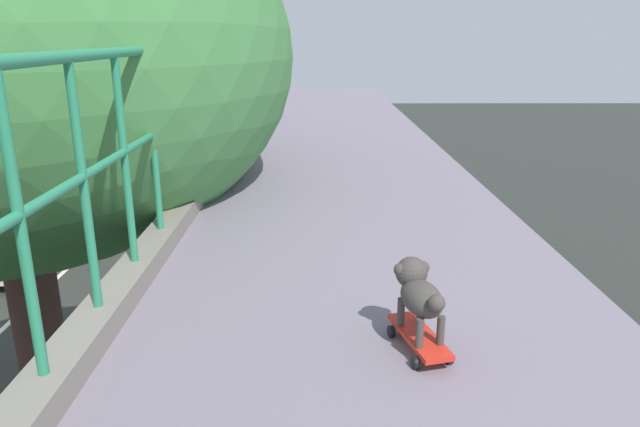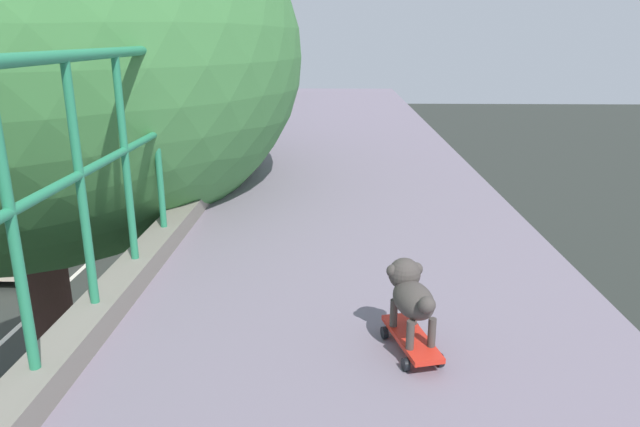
{
  "view_description": "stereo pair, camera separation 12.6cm",
  "coord_description": "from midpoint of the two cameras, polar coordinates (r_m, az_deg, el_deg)",
  "views": [
    {
      "loc": [
        0.83,
        -0.2,
        6.68
      ],
      "look_at": [
        0.86,
        3.28,
        5.6
      ],
      "focal_mm": 32.36,
      "sensor_mm": 36.0,
      "label": 1
    },
    {
      "loc": [
        0.96,
        -0.2,
        6.68
      ],
      "look_at": [
        0.86,
        3.28,
        5.6
      ],
      "focal_mm": 32.36,
      "sensor_mm": 36.0,
      "label": 2
    }
  ],
  "objects": [
    {
      "name": "roadside_tree_mid",
      "position": [
        6.45,
        -27.81,
        13.18
      ],
      "size": [
        5.63,
        5.63,
        8.47
      ],
      "color": "#4D312C",
      "rests_on": "ground"
    },
    {
      "name": "toy_skateboard",
      "position": [
        2.78,
        10.32,
        -12.14
      ],
      "size": [
        0.27,
        0.47,
        0.08
      ],
      "color": "red",
      "rests_on": "overpass_deck"
    },
    {
      "name": "small_dog",
      "position": [
        2.71,
        10.29,
        -7.67
      ],
      "size": [
        0.24,
        0.41,
        0.34
      ],
      "color": "#453E3A",
      "rests_on": "toy_skateboard"
    },
    {
      "name": "city_bus",
      "position": [
        22.49,
        -23.02,
        3.12
      ],
      "size": [
        2.76,
        11.33,
        3.06
      ],
      "color": "beige",
      "rests_on": "ground"
    }
  ]
}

